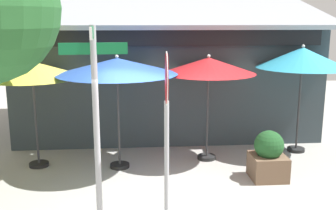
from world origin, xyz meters
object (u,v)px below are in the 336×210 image
at_px(patio_umbrella_mustard_left, 32,71).
at_px(sidewalk_planter, 268,157).
at_px(stop_sign, 167,113).
at_px(patio_umbrella_crimson_right, 209,66).
at_px(patio_umbrella_teal_far_right, 302,58).
at_px(street_sign_post, 96,115).
at_px(patio_umbrella_royal_blue_center, 117,67).

distance_m(patio_umbrella_mustard_left, sidewalk_planter, 5.42).
relative_size(patio_umbrella_mustard_left, sidewalk_planter, 2.37).
distance_m(stop_sign, patio_umbrella_crimson_right, 3.74).
distance_m(stop_sign, sidewalk_planter, 3.56).
bearing_deg(patio_umbrella_mustard_left, patio_umbrella_teal_far_right, 4.94).
height_order(stop_sign, patio_umbrella_crimson_right, stop_sign).
height_order(patio_umbrella_crimson_right, sidewalk_planter, patio_umbrella_crimson_right).
bearing_deg(street_sign_post, stop_sign, -2.66).
bearing_deg(street_sign_post, patio_umbrella_teal_far_right, 39.78).
bearing_deg(patio_umbrella_royal_blue_center, patio_umbrella_teal_far_right, 9.83).
height_order(stop_sign, patio_umbrella_royal_blue_center, stop_sign).
xyz_separation_m(patio_umbrella_mustard_left, patio_umbrella_teal_far_right, (6.33, 0.55, 0.16)).
xyz_separation_m(street_sign_post, stop_sign, (1.00, -0.05, 0.01)).
bearing_deg(patio_umbrella_teal_far_right, street_sign_post, -140.22).
bearing_deg(sidewalk_planter, street_sign_post, -146.74).
xyz_separation_m(stop_sign, patio_umbrella_mustard_left, (-2.69, 3.36, 0.21)).
height_order(street_sign_post, patio_umbrella_mustard_left, street_sign_post).
bearing_deg(patio_umbrella_royal_blue_center, stop_sign, -75.17).
distance_m(street_sign_post, patio_umbrella_royal_blue_center, 3.11).
distance_m(patio_umbrella_royal_blue_center, patio_umbrella_teal_far_right, 4.53).
bearing_deg(patio_umbrella_teal_far_right, sidewalk_planter, -128.03).
relative_size(street_sign_post, stop_sign, 1.12).
distance_m(street_sign_post, sidewalk_planter, 4.25).
xyz_separation_m(stop_sign, patio_umbrella_crimson_right, (1.25, 3.52, 0.24)).
relative_size(street_sign_post, patio_umbrella_teal_far_right, 1.20).
bearing_deg(patio_umbrella_teal_far_right, stop_sign, -132.95).
relative_size(patio_umbrella_royal_blue_center, sidewalk_planter, 2.53).
distance_m(street_sign_post, patio_umbrella_mustard_left, 3.73).
bearing_deg(patio_umbrella_royal_blue_center, street_sign_post, -93.17).
height_order(street_sign_post, sidewalk_planter, street_sign_post).
bearing_deg(patio_umbrella_mustard_left, patio_umbrella_royal_blue_center, -6.96).
relative_size(patio_umbrella_mustard_left, patio_umbrella_crimson_right, 0.98).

